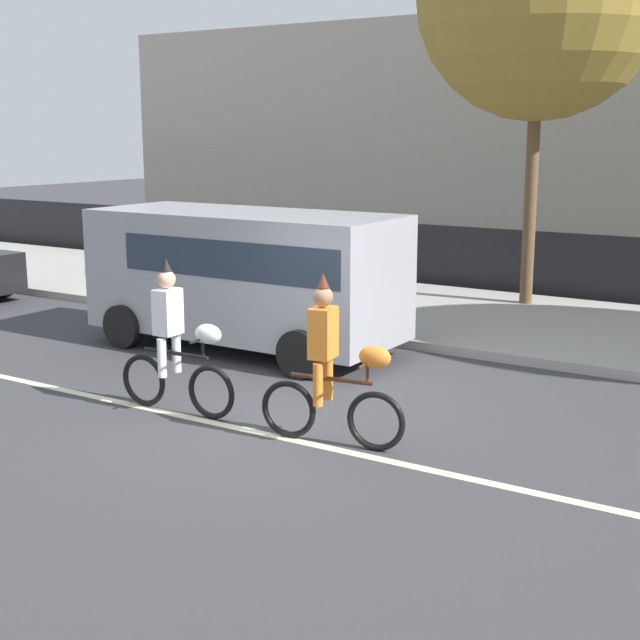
{
  "coord_description": "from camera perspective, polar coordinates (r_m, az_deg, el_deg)",
  "views": [
    {
      "loc": [
        5.98,
        -8.39,
        3.42
      ],
      "look_at": [
        -0.07,
        1.2,
        1.0
      ],
      "focal_mm": 50.0,
      "sensor_mm": 36.0,
      "label": 1
    }
  ],
  "objects": [
    {
      "name": "parade_cyclist_zebra",
      "position": [
        10.99,
        -9.18,
        -1.67
      ],
      "size": [
        1.72,
        0.5,
        1.92
      ],
      "color": "black",
      "rests_on": "ground"
    },
    {
      "name": "sidewalk_curb",
      "position": [
        16.39,
        10.13,
        0.08
      ],
      "size": [
        60.0,
        5.0,
        0.15
      ],
      "primitive_type": "cube",
      "color": "#9E9B93",
      "rests_on": "ground"
    },
    {
      "name": "ground_plane",
      "position": [
        10.85,
        -3.11,
        -6.33
      ],
      "size": [
        80.0,
        80.0,
        0.0
      ],
      "primitive_type": "plane",
      "color": "#38383A"
    },
    {
      "name": "road_centre_line",
      "position": [
        10.47,
        -4.7,
        -7.03
      ],
      "size": [
        36.0,
        0.14,
        0.01
      ],
      "primitive_type": "cube",
      "color": "beige",
      "rests_on": "ground"
    },
    {
      "name": "building_backdrop",
      "position": [
        27.33,
        17.51,
        11.09
      ],
      "size": [
        28.0,
        8.0,
        6.45
      ],
      "primitive_type": "cube",
      "color": "#B2A899",
      "rests_on": "ground"
    },
    {
      "name": "parade_cyclist_orange",
      "position": [
        9.75,
        0.81,
        -3.29
      ],
      "size": [
        1.71,
        0.52,
        1.92
      ],
      "color": "black",
      "rests_on": "ground"
    },
    {
      "name": "fence_line",
      "position": [
        18.96,
        13.53,
        3.46
      ],
      "size": [
        40.0,
        0.08,
        1.4
      ],
      "primitive_type": "cube",
      "color": "black",
      "rests_on": "ground"
    },
    {
      "name": "parked_van_grey",
      "position": [
        14.02,
        -4.57,
        3.23
      ],
      "size": [
        5.0,
        2.22,
        2.18
      ],
      "color": "#99999E",
      "rests_on": "ground"
    }
  ]
}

